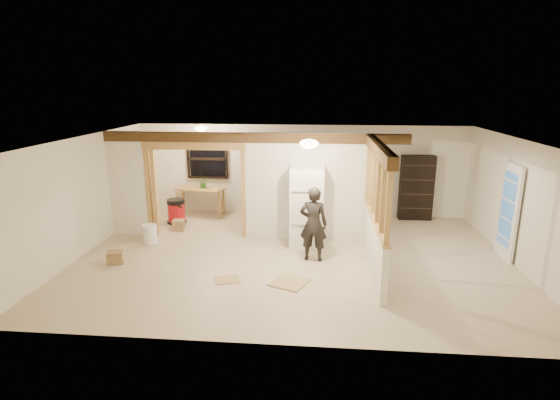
# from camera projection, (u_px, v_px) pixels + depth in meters

# --- Properties ---
(floor) EXTENTS (9.00, 6.50, 0.01)m
(floor) POSITION_uv_depth(u_px,v_px,m) (293.00, 257.00, 9.25)
(floor) COLOR #C1B090
(floor) RESTS_ON ground
(ceiling) EXTENTS (9.00, 6.50, 0.01)m
(ceiling) POSITION_uv_depth(u_px,v_px,m) (294.00, 139.00, 8.62)
(ceiling) COLOR white
(wall_back) EXTENTS (9.00, 0.01, 2.50)m
(wall_back) POSITION_uv_depth(u_px,v_px,m) (301.00, 170.00, 12.07)
(wall_back) COLOR silver
(wall_back) RESTS_ON floor
(wall_front) EXTENTS (9.00, 0.01, 2.50)m
(wall_front) POSITION_uv_depth(u_px,v_px,m) (280.00, 262.00, 5.80)
(wall_front) COLOR silver
(wall_front) RESTS_ON floor
(wall_left) EXTENTS (0.01, 6.50, 2.50)m
(wall_left) POSITION_uv_depth(u_px,v_px,m) (84.00, 195.00, 9.32)
(wall_left) COLOR silver
(wall_left) RESTS_ON floor
(wall_right) EXTENTS (0.01, 6.50, 2.50)m
(wall_right) POSITION_uv_depth(u_px,v_px,m) (523.00, 205.00, 8.55)
(wall_right) COLOR silver
(wall_right) RESTS_ON floor
(partition_left_stub) EXTENTS (0.90, 0.12, 2.50)m
(partition_left_stub) POSITION_uv_depth(u_px,v_px,m) (128.00, 184.00, 10.44)
(partition_left_stub) COLOR silver
(partition_left_stub) RESTS_ON floor
(partition_center) EXTENTS (2.80, 0.12, 2.50)m
(partition_center) POSITION_uv_depth(u_px,v_px,m) (306.00, 187.00, 10.07)
(partition_center) COLOR silver
(partition_center) RESTS_ON floor
(doorway_frame) EXTENTS (2.46, 0.14, 2.20)m
(doorway_frame) POSITION_uv_depth(u_px,v_px,m) (196.00, 191.00, 10.33)
(doorway_frame) COLOR tan
(doorway_frame) RESTS_ON floor
(header_beam_back) EXTENTS (7.00, 0.18, 0.22)m
(header_beam_back) POSITION_uv_depth(u_px,v_px,m) (253.00, 138.00, 9.89)
(header_beam_back) COLOR #4B331A
(header_beam_back) RESTS_ON ceiling
(header_beam_right) EXTENTS (0.18, 3.30, 0.22)m
(header_beam_right) POSITION_uv_depth(u_px,v_px,m) (379.00, 149.00, 8.13)
(header_beam_right) COLOR #4B331A
(header_beam_right) RESTS_ON ceiling
(pony_wall) EXTENTS (0.12, 3.20, 1.00)m
(pony_wall) POSITION_uv_depth(u_px,v_px,m) (373.00, 244.00, 8.60)
(pony_wall) COLOR silver
(pony_wall) RESTS_ON floor
(stud_partition) EXTENTS (0.14, 3.20, 1.32)m
(stud_partition) POSITION_uv_depth(u_px,v_px,m) (377.00, 187.00, 8.31)
(stud_partition) COLOR tan
(stud_partition) RESTS_ON pony_wall
(window_back) EXTENTS (1.12, 0.10, 1.10)m
(window_back) POSITION_uv_depth(u_px,v_px,m) (207.00, 159.00, 12.14)
(window_back) COLOR black
(window_back) RESTS_ON wall_back
(french_door) EXTENTS (0.12, 0.86, 2.00)m
(french_door) POSITION_uv_depth(u_px,v_px,m) (508.00, 212.00, 9.01)
(french_door) COLOR white
(french_door) RESTS_ON floor
(ceiling_dome_main) EXTENTS (0.36, 0.36, 0.16)m
(ceiling_dome_main) POSITION_uv_depth(u_px,v_px,m) (309.00, 144.00, 8.12)
(ceiling_dome_main) COLOR #FFEABF
(ceiling_dome_main) RESTS_ON ceiling
(ceiling_dome_util) EXTENTS (0.32, 0.32, 0.14)m
(ceiling_dome_util) POSITION_uv_depth(u_px,v_px,m) (201.00, 128.00, 11.05)
(ceiling_dome_util) COLOR #FFEABF
(ceiling_dome_util) RESTS_ON ceiling
(hanging_bulb) EXTENTS (0.07, 0.07, 0.07)m
(hanging_bulb) POSITION_uv_depth(u_px,v_px,m) (215.00, 144.00, 10.41)
(hanging_bulb) COLOR #FFD88C
(hanging_bulb) RESTS_ON ceiling
(refrigerator) EXTENTS (0.74, 0.72, 1.80)m
(refrigerator) POSITION_uv_depth(u_px,v_px,m) (307.00, 207.00, 9.75)
(refrigerator) COLOR white
(refrigerator) RESTS_ON floor
(woman) EXTENTS (0.62, 0.46, 1.56)m
(woman) POSITION_uv_depth(u_px,v_px,m) (313.00, 224.00, 8.93)
(woman) COLOR #252323
(woman) RESTS_ON floor
(work_table) EXTENTS (1.37, 0.88, 0.80)m
(work_table) POSITION_uv_depth(u_px,v_px,m) (201.00, 202.00, 12.11)
(work_table) COLOR tan
(work_table) RESTS_ON floor
(potted_plant) EXTENTS (0.29, 0.25, 0.31)m
(potted_plant) POSITION_uv_depth(u_px,v_px,m) (204.00, 183.00, 11.94)
(potted_plant) COLOR #3A652D
(potted_plant) RESTS_ON work_table
(shop_vac) EXTENTS (0.62, 0.62, 0.66)m
(shop_vac) POSITION_uv_depth(u_px,v_px,m) (176.00, 211.00, 11.47)
(shop_vac) COLOR #B41218
(shop_vac) RESTS_ON floor
(bookshelf) EXTENTS (0.87, 0.29, 1.75)m
(bookshelf) POSITION_uv_depth(u_px,v_px,m) (416.00, 188.00, 11.69)
(bookshelf) COLOR black
(bookshelf) RESTS_ON floor
(bucket) EXTENTS (0.44, 0.44, 0.43)m
(bucket) POSITION_uv_depth(u_px,v_px,m) (150.00, 234.00, 10.04)
(bucket) COLOR silver
(bucket) RESTS_ON floor
(box_util_a) EXTENTS (0.38, 0.34, 0.28)m
(box_util_a) POSITION_uv_depth(u_px,v_px,m) (254.00, 222.00, 11.15)
(box_util_a) COLOR olive
(box_util_a) RESTS_ON floor
(box_util_b) EXTENTS (0.30, 0.30, 0.25)m
(box_util_b) POSITION_uv_depth(u_px,v_px,m) (179.00, 225.00, 10.98)
(box_util_b) COLOR olive
(box_util_b) RESTS_ON floor
(box_front) EXTENTS (0.37, 0.34, 0.25)m
(box_front) POSITION_uv_depth(u_px,v_px,m) (115.00, 257.00, 8.91)
(box_front) COLOR olive
(box_front) RESTS_ON floor
(floor_panel_near) EXTENTS (0.80, 0.80, 0.02)m
(floor_panel_near) POSITION_uv_depth(u_px,v_px,m) (289.00, 282.00, 8.05)
(floor_panel_near) COLOR tan
(floor_panel_near) RESTS_ON floor
(floor_panel_far) EXTENTS (0.56, 0.50, 0.01)m
(floor_panel_far) POSITION_uv_depth(u_px,v_px,m) (227.00, 280.00, 8.16)
(floor_panel_far) COLOR tan
(floor_panel_far) RESTS_ON floor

